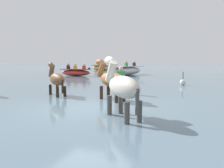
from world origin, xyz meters
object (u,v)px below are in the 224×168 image
Objects in this scene: boat_near_port at (103,68)px; boat_near_starboard at (126,71)px; horse_flank_pinto at (122,89)px; boat_distant_east at (76,72)px; boat_far_offshore at (100,67)px; person_wading_mid at (121,84)px; channel_buoy at (183,82)px; horse_lead_chestnut at (111,81)px; horse_trailing_bay at (56,80)px.

boat_near_starboard is at bearing -53.18° from boat_near_port.
boat_distant_east is (-8.18, 12.06, -0.44)m from horse_flank_pinto.
boat_near_starboard is at bearing 32.16° from boat_distant_east.
person_wading_mid reaches higher than boat_far_offshore.
boat_far_offshore is 23.43m from person_wading_mid.
person_wading_mid is 2.16× the size of channel_buoy.
boat_near_starboard is (-4.32, 14.49, -0.35)m from horse_flank_pinto.
horse_flank_pinto is at bearing -97.38° from channel_buoy.
horse_lead_chestnut is 1.20× the size of person_wading_mid.
horse_trailing_bay is at bearing 146.00° from horse_flank_pinto.
boat_near_starboard is at bearing 106.58° from horse_flank_pinto.
boat_far_offshore is at bearing 118.43° from boat_near_port.
boat_distant_east is at bearing -147.84° from boat_near_starboard.
person_wading_mid is (-1.32, 3.89, -0.33)m from horse_flank_pinto.
horse_trailing_bay is 10.61m from boat_distant_east.
horse_trailing_bay is 12.04m from boat_near_starboard.
boat_near_starboard is (-3.15, 12.23, -0.30)m from horse_lead_chestnut.
boat_near_starboard is 8.31m from channel_buoy.
horse_flank_pinto is 0.49× the size of boat_near_starboard.
horse_flank_pinto is at bearing -65.35° from boat_far_offshore.
horse_trailing_bay is at bearing -129.68° from channel_buoy.
horse_trailing_bay reaches higher than boat_distant_east.
horse_trailing_bay is 0.65× the size of boat_far_offshore.
boat_far_offshore is (-10.31, 22.74, -0.41)m from horse_lead_chestnut.
person_wading_mid reaches higher than boat_near_port.
horse_trailing_bay reaches higher than channel_buoy.
horse_flank_pinto is at bearing -55.85° from boat_distant_east.
boat_far_offshore is at bearing 114.39° from horse_lead_chestnut.
horse_flank_pinto reaches higher than channel_buoy.
boat_near_starboard reaches higher than boat_distant_east.
boat_distant_east is 9.61m from boat_near_port.
horse_trailing_bay reaches higher than boat_near_port.
boat_near_starboard is 5.52× the size of channel_buoy.
horse_trailing_bay is 20.01m from boat_near_port.
channel_buoy is (4.72, 5.69, -0.46)m from horse_trailing_bay.
boat_far_offshore is (-1.86, 3.44, -0.02)m from boat_near_port.
boat_near_port is 19.53m from person_wading_mid.
boat_far_offshore reaches higher than channel_buoy.
boat_distant_east is at bearing -75.73° from boat_far_offshore.
boat_distant_east is 4.57m from boat_near_starboard.
horse_flank_pinto is (3.66, -2.47, 0.13)m from horse_trailing_bay.
boat_distant_east is 0.66× the size of boat_near_starboard.
person_wading_mid is (6.87, -8.17, 0.11)m from boat_distant_east.
boat_near_port is 17.14m from channel_buoy.
boat_far_offshore is (-7.16, 10.51, -0.10)m from boat_near_starboard.
boat_distant_east is 10.03m from channel_buoy.
horse_lead_chestnut is at bearing -110.67° from channel_buoy.
horse_flank_pinto is 4.12m from person_wading_mid.
horse_flank_pinto is at bearing -34.00° from horse_trailing_bay.
channel_buoy is (5.37, -6.34, -0.24)m from boat_near_starboard.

